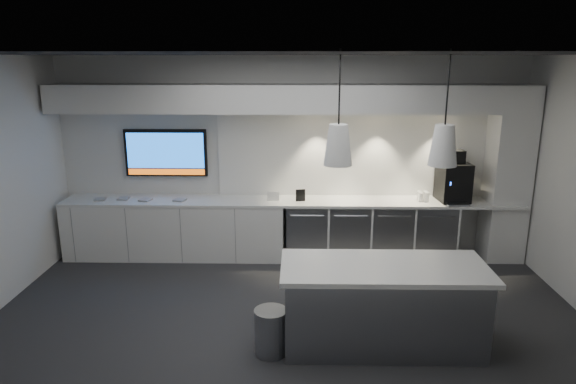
{
  "coord_description": "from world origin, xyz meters",
  "views": [
    {
      "loc": [
        0.11,
        -5.22,
        2.97
      ],
      "look_at": [
        -0.01,
        1.1,
        1.31
      ],
      "focal_mm": 32.0,
      "sensor_mm": 36.0,
      "label": 1
    }
  ],
  "objects_px": {
    "wall_tv": "(166,153)",
    "island": "(382,305)",
    "coffee_machine": "(453,180)",
    "bin": "(271,332)"
  },
  "relations": [
    {
      "from": "wall_tv",
      "to": "island",
      "type": "bearing_deg",
      "value": -43.45
    },
    {
      "from": "island",
      "to": "coffee_machine",
      "type": "distance_m",
      "value": 2.97
    },
    {
      "from": "wall_tv",
      "to": "island",
      "type": "xyz_separation_m",
      "value": [
        2.91,
        -2.75,
        -1.1
      ]
    },
    {
      "from": "wall_tv",
      "to": "coffee_machine",
      "type": "height_order",
      "value": "wall_tv"
    },
    {
      "from": "island",
      "to": "bin",
      "type": "bearing_deg",
      "value": -170.85
    },
    {
      "from": "coffee_machine",
      "to": "island",
      "type": "bearing_deg",
      "value": -123.8
    },
    {
      "from": "island",
      "to": "bin",
      "type": "height_order",
      "value": "island"
    },
    {
      "from": "wall_tv",
      "to": "bin",
      "type": "xyz_separation_m",
      "value": [
        1.74,
        -2.94,
        -1.32
      ]
    },
    {
      "from": "coffee_machine",
      "to": "wall_tv",
      "type": "bearing_deg",
      "value": 172.22
    },
    {
      "from": "bin",
      "to": "coffee_machine",
      "type": "distance_m",
      "value": 3.85
    }
  ]
}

